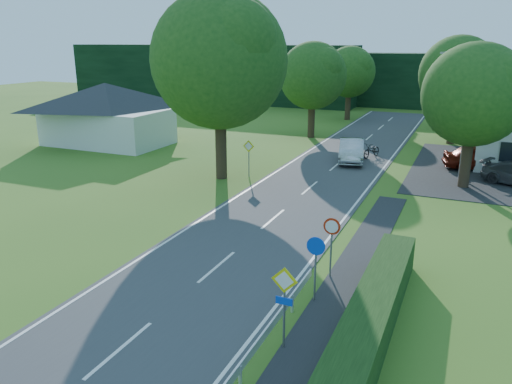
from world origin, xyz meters
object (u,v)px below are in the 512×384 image
at_px(parked_car_silver_a, 505,151).
at_px(motorcycle, 372,150).
at_px(streetlight, 465,109).
at_px(moving_car, 351,150).
at_px(parked_car_red, 481,158).

bearing_deg(parked_car_silver_a, motorcycle, 98.79).
distance_m(streetlight, moving_car, 8.44).
distance_m(streetlight, motorcycle, 8.26).
distance_m(parked_car_red, parked_car_silver_a, 3.88).
height_order(motorcycle, parked_car_red, parked_car_red).
bearing_deg(streetlight, parked_car_red, 66.22).
distance_m(motorcycle, parked_car_red, 7.63).
distance_m(streetlight, parked_car_red, 4.87).
height_order(moving_car, parked_car_silver_a, moving_car).
relative_size(streetlight, parked_car_red, 1.64).
relative_size(moving_car, motorcycle, 2.30).
bearing_deg(parked_car_red, parked_car_silver_a, -40.74).
xyz_separation_m(parked_car_red, parked_car_silver_a, (1.66, 3.51, -0.11)).
relative_size(motorcycle, parked_car_red, 0.44).
distance_m(streetlight, parked_car_silver_a, 8.06).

